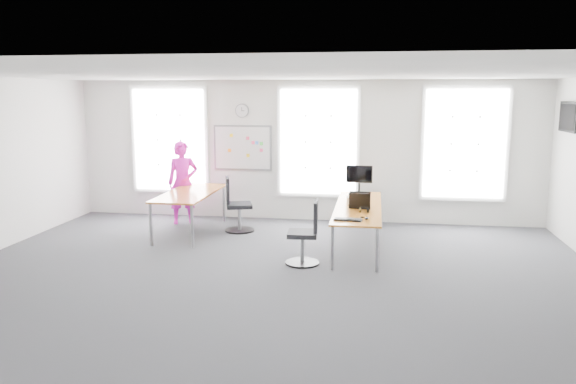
% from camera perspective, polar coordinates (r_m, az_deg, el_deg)
% --- Properties ---
extents(floor, '(10.00, 10.00, 0.00)m').
position_cam_1_polar(floor, '(8.48, -1.85, -8.73)').
color(floor, '#2A2A2F').
rests_on(floor, ground).
extents(ceiling, '(10.00, 10.00, 0.00)m').
position_cam_1_polar(ceiling, '(8.03, -1.98, 11.97)').
color(ceiling, silver).
rests_on(ceiling, ground).
extents(wall_back, '(10.00, 0.00, 10.00)m').
position_cam_1_polar(wall_back, '(12.04, 1.67, 4.19)').
color(wall_back, silver).
rests_on(wall_back, ground).
extents(wall_front, '(10.00, 0.00, 10.00)m').
position_cam_1_polar(wall_front, '(4.35, -11.93, -6.62)').
color(wall_front, silver).
rests_on(wall_front, ground).
extents(window_left, '(1.60, 0.06, 2.20)m').
position_cam_1_polar(window_left, '(12.73, -11.92, 5.20)').
color(window_left, silver).
rests_on(window_left, wall_back).
extents(window_mid, '(1.60, 0.06, 2.20)m').
position_cam_1_polar(window_mid, '(11.96, 3.09, 5.10)').
color(window_mid, silver).
rests_on(window_mid, wall_back).
extents(window_right, '(1.60, 0.06, 2.20)m').
position_cam_1_polar(window_right, '(12.03, 17.50, 4.68)').
color(window_right, silver).
rests_on(window_right, wall_back).
extents(desk_right, '(0.81, 3.03, 0.74)m').
position_cam_1_polar(desk_right, '(10.08, 7.15, -1.71)').
color(desk_right, orange).
rests_on(desk_right, ground).
extents(desk_left, '(0.89, 2.23, 0.82)m').
position_cam_1_polar(desk_left, '(11.14, -9.93, -0.35)').
color(desk_left, orange).
rests_on(desk_left, ground).
extents(chair_right, '(0.55, 0.55, 1.04)m').
position_cam_1_polar(chair_right, '(9.03, 1.86, -4.55)').
color(chair_right, black).
rests_on(chair_right, ground).
extents(chair_left, '(0.62, 0.62, 1.10)m').
position_cam_1_polar(chair_left, '(11.19, -5.30, -1.59)').
color(chair_left, black).
rests_on(chair_left, ground).
extents(person, '(0.74, 0.63, 1.73)m').
position_cam_1_polar(person, '(12.00, -10.63, 0.95)').
color(person, '#DA19B1').
rests_on(person, ground).
extents(whiteboard, '(1.20, 0.03, 0.90)m').
position_cam_1_polar(whiteboard, '(12.25, -4.64, 4.49)').
color(whiteboard, silver).
rests_on(whiteboard, wall_back).
extents(wall_clock, '(0.30, 0.04, 0.30)m').
position_cam_1_polar(wall_clock, '(12.20, -4.69, 8.24)').
color(wall_clock, gray).
rests_on(wall_clock, wall_back).
extents(tv, '(0.06, 0.90, 0.55)m').
position_cam_1_polar(tv, '(11.42, 26.64, 6.84)').
color(tv, black).
rests_on(tv, wall_right).
extents(keyboard, '(0.46, 0.22, 0.02)m').
position_cam_1_polar(keyboard, '(8.94, 6.11, -2.82)').
color(keyboard, black).
rests_on(keyboard, desk_right).
extents(mouse, '(0.09, 0.12, 0.04)m').
position_cam_1_polar(mouse, '(9.04, 7.99, -2.66)').
color(mouse, black).
rests_on(mouse, desk_right).
extents(lens_cap, '(0.08, 0.08, 0.01)m').
position_cam_1_polar(lens_cap, '(9.18, 7.56, -2.55)').
color(lens_cap, black).
rests_on(lens_cap, desk_right).
extents(headphones, '(0.17, 0.09, 0.10)m').
position_cam_1_polar(headphones, '(9.55, 7.69, -1.82)').
color(headphones, black).
rests_on(headphones, desk_right).
extents(laptop_sleeve, '(0.38, 0.25, 0.30)m').
position_cam_1_polar(laptop_sleeve, '(9.79, 7.29, -0.89)').
color(laptop_sleeve, black).
rests_on(laptop_sleeve, desk_right).
extents(paper_stack, '(0.37, 0.30, 0.12)m').
position_cam_1_polar(paper_stack, '(10.33, 6.96, -0.82)').
color(paper_stack, beige).
rests_on(paper_stack, desk_right).
extents(monitor, '(0.52, 0.21, 0.58)m').
position_cam_1_polar(monitor, '(11.22, 7.25, 1.53)').
color(monitor, black).
rests_on(monitor, desk_right).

